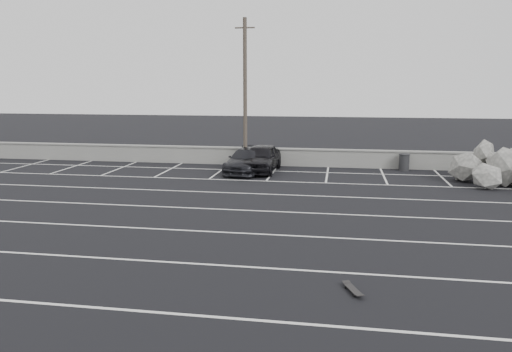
% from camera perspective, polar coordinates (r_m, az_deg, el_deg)
% --- Properties ---
extents(ground, '(120.00, 120.00, 0.00)m').
position_cam_1_polar(ground, '(16.93, -6.71, -6.27)').
color(ground, black).
rests_on(ground, ground).
extents(seawall, '(50.00, 0.45, 1.06)m').
position_cam_1_polar(seawall, '(30.22, 0.69, 2.29)').
color(seawall, gray).
rests_on(seawall, ground).
extents(stall_lines, '(36.00, 20.05, 0.01)m').
position_cam_1_polar(stall_lines, '(21.07, -3.58, -2.85)').
color(stall_lines, silver).
rests_on(stall_lines, ground).
extents(car_left, '(2.00, 4.57, 1.53)m').
position_cam_1_polar(car_left, '(27.96, 0.57, 2.07)').
color(car_left, black).
rests_on(car_left, ground).
extents(car_right, '(2.10, 4.60, 1.31)m').
position_cam_1_polar(car_right, '(27.81, -1.09, 1.79)').
color(car_right, black).
rests_on(car_right, ground).
extents(utility_pole, '(1.14, 0.23, 8.55)m').
position_cam_1_polar(utility_pole, '(29.27, -1.25, 9.46)').
color(utility_pole, '#4C4238').
rests_on(utility_pole, ground).
extents(trash_bin, '(0.65, 0.65, 0.96)m').
position_cam_1_polar(trash_bin, '(29.48, 16.57, 1.53)').
color(trash_bin, '#252628').
rests_on(trash_bin, ground).
extents(skateboard, '(0.46, 0.76, 0.09)m').
position_cam_1_polar(skateboard, '(12.31, 11.02, -12.62)').
color(skateboard, black).
rests_on(skateboard, ground).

